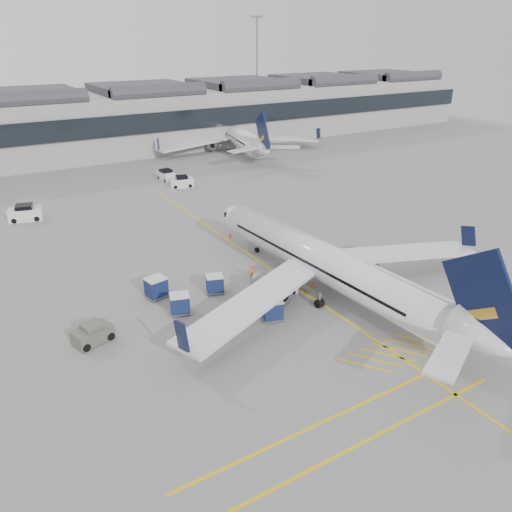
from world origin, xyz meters
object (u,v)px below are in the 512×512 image
baggage_cart_a (156,287)px  ramp_agent_a (252,272)px  pushback_tug (93,334)px  ramp_agent_b (258,298)px  belt_loader (275,290)px  airliner_main (328,264)px

baggage_cart_a → ramp_agent_a: bearing=-20.4°
baggage_cart_a → pushback_tug: (-6.66, -4.10, -0.31)m
ramp_agent_b → pushback_tug: 13.50m
belt_loader → pushback_tug: size_ratio=1.45×
airliner_main → ramp_agent_a: size_ratio=21.85×
ramp_agent_b → pushback_tug: ramp_agent_b is taller
airliner_main → baggage_cart_a: 15.29m
airliner_main → ramp_agent_b: bearing=170.5°
baggage_cart_a → pushback_tug: bearing=-159.5°
baggage_cart_a → ramp_agent_a: 9.10m
ramp_agent_b → pushback_tug: size_ratio=0.61×
airliner_main → pushback_tug: size_ratio=11.24×
belt_loader → ramp_agent_a: belt_loader is taller
baggage_cart_a → airliner_main: bearing=-39.0°
ramp_agent_a → pushback_tug: size_ratio=0.51×
ramp_agent_a → ramp_agent_b: (-2.33, -4.87, 0.15)m
belt_loader → baggage_cart_a: size_ratio=2.25×
airliner_main → pushback_tug: 20.42m
airliner_main → belt_loader: (-4.30, 1.84, -2.25)m
airliner_main → belt_loader: size_ratio=7.75×
baggage_cart_a → ramp_agent_b: 9.18m
pushback_tug → belt_loader: bearing=-20.2°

